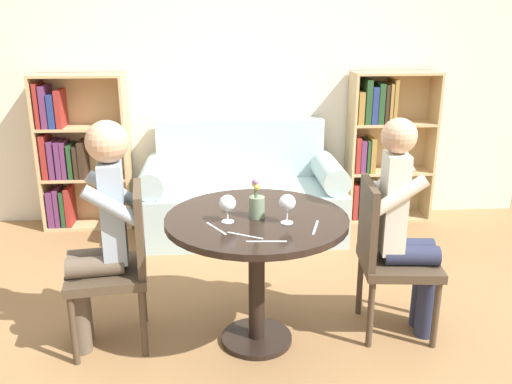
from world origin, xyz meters
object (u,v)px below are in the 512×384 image
(couch, at_px, (242,197))
(chair_left, at_px, (120,260))
(chair_right, at_px, (387,252))
(flower_vase, at_px, (256,203))
(wine_glass_left, at_px, (228,204))
(person_left, at_px, (100,229))
(bookshelf_right, at_px, (380,147))
(bookshelf_left, at_px, (74,154))
(person_right, at_px, (406,225))
(wine_glass_right, at_px, (287,203))

(couch, distance_m, chair_left, 1.76)
(chair_right, distance_m, flower_vase, 0.82)
(chair_right, xyz_separation_m, wine_glass_left, (-0.89, -0.13, 0.35))
(couch, height_order, flower_vase, flower_vase)
(couch, distance_m, person_left, 1.85)
(flower_vase, bearing_deg, chair_right, 6.19)
(person_left, distance_m, wine_glass_left, 0.70)
(couch, distance_m, chair_right, 1.76)
(bookshelf_right, bearing_deg, bookshelf_left, 179.98)
(person_right, bearing_deg, wine_glass_left, 102.29)
(flower_vase, bearing_deg, couch, 89.90)
(wine_glass_left, bearing_deg, flower_vase, 19.82)
(couch, xyz_separation_m, bookshelf_right, (1.23, 0.26, 0.35))
(wine_glass_left, bearing_deg, person_right, 7.02)
(person_left, distance_m, wine_glass_right, 1.00)
(couch, distance_m, person_right, 1.84)
(couch, bearing_deg, person_left, -117.13)
(bookshelf_right, bearing_deg, couch, -167.94)
(wine_glass_right, bearing_deg, flower_vase, 148.69)
(person_left, relative_size, flower_vase, 5.82)
(bookshelf_left, bearing_deg, couch, -10.55)
(person_left, relative_size, person_right, 1.01)
(bookshelf_right, distance_m, wine_glass_left, 2.43)
(person_left, bearing_deg, chair_right, 83.34)
(couch, relative_size, person_right, 1.32)
(couch, distance_m, wine_glass_right, 1.85)
(person_left, xyz_separation_m, wine_glass_right, (0.97, -0.15, 0.17))
(bookshelf_left, distance_m, person_left, 1.97)
(person_right, xyz_separation_m, wine_glass_left, (-0.98, -0.12, 0.19))
(bookshelf_left, height_order, wine_glass_right, bookshelf_left)
(person_left, bearing_deg, person_right, 82.81)
(couch, relative_size, wine_glass_right, 10.82)
(chair_left, height_order, person_right, person_right)
(bookshelf_left, xyz_separation_m, wine_glass_left, (1.27, -1.99, 0.21))
(chair_right, bearing_deg, flower_vase, 101.46)
(person_left, height_order, flower_vase, person_left)
(bookshelf_right, height_order, wine_glass_left, bookshelf_right)
(couch, relative_size, person_left, 1.31)
(person_right, bearing_deg, couch, 32.70)
(chair_right, relative_size, person_right, 0.72)
(couch, distance_m, bookshelf_right, 1.31)
(couch, bearing_deg, wine_glass_right, -85.21)
(bookshelf_left, bearing_deg, chair_right, -40.58)
(chair_right, height_order, wine_glass_right, wine_glass_right)
(wine_glass_right, xyz_separation_m, flower_vase, (-0.15, 0.09, -0.03))
(couch, distance_m, bookshelf_left, 1.48)
(bookshelf_left, distance_m, wine_glass_right, 2.57)
(chair_right, distance_m, person_right, 0.19)
(bookshelf_left, distance_m, bookshelf_right, 2.66)
(wine_glass_left, bearing_deg, couch, 84.90)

